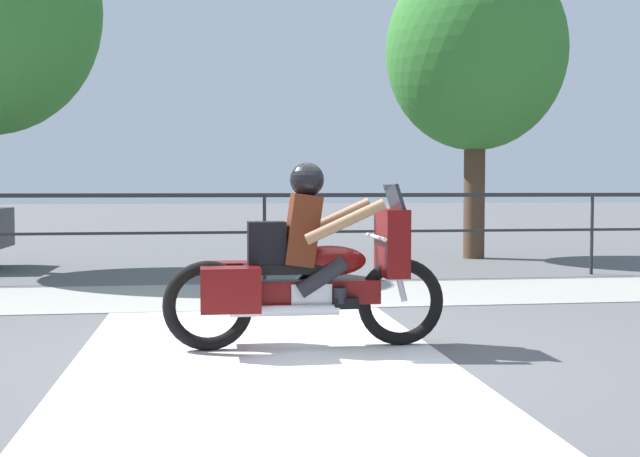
% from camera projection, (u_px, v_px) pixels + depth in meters
% --- Properties ---
extents(ground_plane, '(120.00, 120.00, 0.00)m').
position_uv_depth(ground_plane, '(308.00, 350.00, 6.71)').
color(ground_plane, '#565659').
extents(sidewalk_band, '(44.00, 2.40, 0.01)m').
position_uv_depth(sidewalk_band, '(275.00, 295.00, 10.07)').
color(sidewalk_band, '#99968E').
rests_on(sidewalk_band, ground).
extents(crosswalk_band, '(2.94, 6.00, 0.01)m').
position_uv_depth(crosswalk_band, '(261.00, 356.00, 6.45)').
color(crosswalk_band, silver).
rests_on(crosswalk_band, ground).
extents(fence_railing, '(36.00, 0.05, 1.27)m').
position_uv_depth(fence_railing, '(264.00, 212.00, 11.73)').
color(fence_railing, '#232326').
rests_on(fence_railing, ground).
extents(motorcycle, '(2.39, 0.76, 1.57)m').
position_uv_depth(motorcycle, '(304.00, 268.00, 6.75)').
color(motorcycle, black).
rests_on(motorcycle, ground).
extents(tree_behind_sign, '(3.40, 3.40, 5.80)m').
position_uv_depth(tree_behind_sign, '(476.00, 52.00, 15.14)').
color(tree_behind_sign, '#473323').
rests_on(tree_behind_sign, ground).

